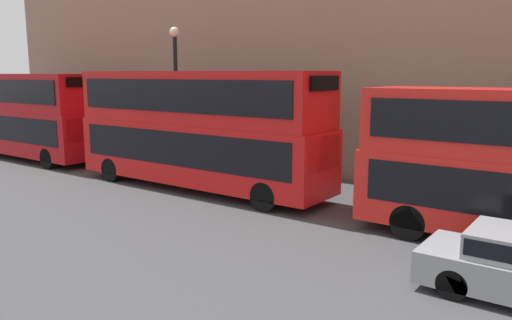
% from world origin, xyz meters
% --- Properties ---
extents(bus_second_in_queue, '(2.59, 11.15, 4.61)m').
position_xyz_m(bus_second_in_queue, '(1.60, 19.58, 2.53)').
color(bus_second_in_queue, red).
rests_on(bus_second_in_queue, ground).
extents(bus_third_in_queue, '(2.59, 11.17, 4.51)m').
position_xyz_m(bus_third_in_queue, '(1.60, 32.32, 2.48)').
color(bus_third_in_queue, '#A80F14').
rests_on(bus_third_in_queue, ground).
extents(street_lamp, '(0.44, 0.44, 6.57)m').
position_xyz_m(street_lamp, '(3.57, 22.71, 4.05)').
color(street_lamp, black).
rests_on(street_lamp, ground).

